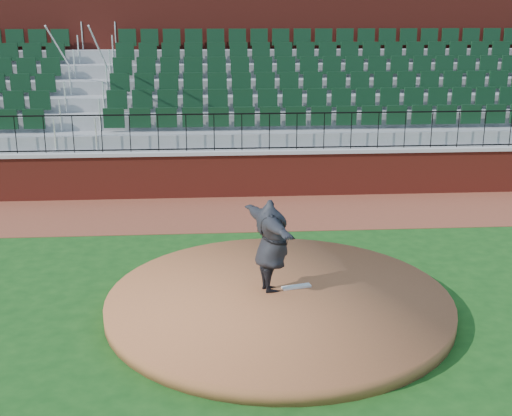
{
  "coord_description": "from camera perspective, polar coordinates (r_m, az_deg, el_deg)",
  "views": [
    {
      "loc": [
        -0.87,
        -10.86,
        5.06
      ],
      "look_at": [
        0.0,
        1.5,
        1.3
      ],
      "focal_mm": 46.56,
      "sensor_mm": 36.0,
      "label": 1
    }
  ],
  "objects": [
    {
      "name": "ground",
      "position": [
        12.01,
        0.51,
        -8.03
      ],
      "size": [
        90.0,
        90.0,
        0.0
      ],
      "primitive_type": "plane",
      "color": "#134012",
      "rests_on": "ground"
    },
    {
      "name": "warning_track",
      "position": [
        17.05,
        -0.92,
        -0.37
      ],
      "size": [
        34.0,
        3.2,
        0.01
      ],
      "primitive_type": "cube",
      "color": "brown",
      "rests_on": "ground"
    },
    {
      "name": "field_wall",
      "position": [
        18.43,
        -1.2,
        2.87
      ],
      "size": [
        34.0,
        0.35,
        1.2
      ],
      "primitive_type": "cube",
      "color": "maroon",
      "rests_on": "ground"
    },
    {
      "name": "wall_cap",
      "position": [
        18.28,
        -1.21,
        4.85
      ],
      "size": [
        34.0,
        0.45,
        0.1
      ],
      "primitive_type": "cube",
      "color": "#B7B7B7",
      "rests_on": "field_wall"
    },
    {
      "name": "wall_railing",
      "position": [
        18.17,
        -1.23,
        6.54
      ],
      "size": [
        34.0,
        0.05,
        1.0
      ],
      "primitive_type": null,
      "color": "black",
      "rests_on": "wall_cap"
    },
    {
      "name": "seating_stands",
      "position": [
        20.79,
        -1.61,
        9.24
      ],
      "size": [
        34.0,
        5.1,
        4.6
      ],
      "primitive_type": null,
      "color": "gray",
      "rests_on": "ground"
    },
    {
      "name": "concourse_wall",
      "position": [
        23.51,
        -1.92,
        11.23
      ],
      "size": [
        34.0,
        0.5,
        5.5
      ],
      "primitive_type": "cube",
      "color": "maroon",
      "rests_on": "ground"
    },
    {
      "name": "pitchers_mound",
      "position": [
        11.69,
        1.97,
        -8.1
      ],
      "size": [
        5.99,
        5.99,
        0.25
      ],
      "primitive_type": "cylinder",
      "color": "brown",
      "rests_on": "ground"
    },
    {
      "name": "pitching_rubber",
      "position": [
        11.96,
        3.49,
        -6.77
      ],
      "size": [
        0.55,
        0.26,
        0.04
      ],
      "primitive_type": "cube",
      "rotation": [
        0.0,
        0.0,
        0.25
      ],
      "color": "silver",
      "rests_on": "pitchers_mound"
    },
    {
      "name": "pitcher",
      "position": [
        11.53,
        1.33,
        -3.27
      ],
      "size": [
        1.11,
        2.14,
        1.68
      ],
      "primitive_type": "imported",
      "rotation": [
        0.0,
        0.0,
        1.85
      ],
      "color": "black",
      "rests_on": "pitchers_mound"
    }
  ]
}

